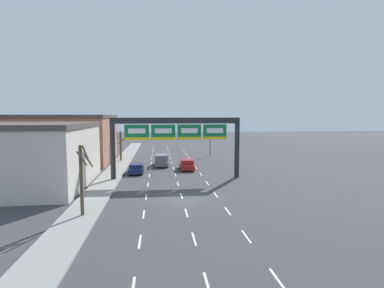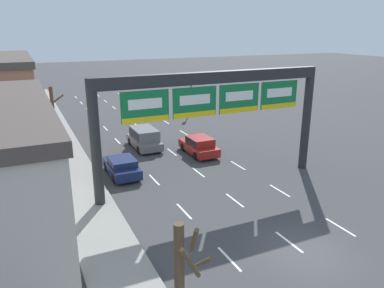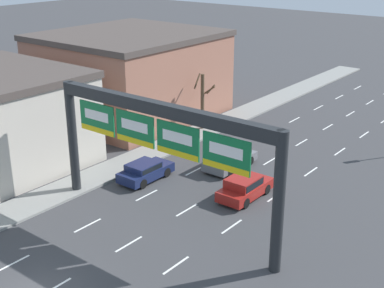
% 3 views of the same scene
% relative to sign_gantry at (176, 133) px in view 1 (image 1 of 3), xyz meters
% --- Properties ---
extents(ground_plane, '(220.00, 220.00, 0.00)m').
position_rel_sign_gantry_xyz_m(ground_plane, '(-0.00, -8.66, -5.50)').
color(ground_plane, '#3D3D3F').
extents(sidewalk_left, '(2.80, 110.00, 0.15)m').
position_rel_sign_gantry_xyz_m(sidewalk_left, '(-8.00, -8.66, -5.43)').
color(sidewalk_left, gray).
rests_on(sidewalk_left, ground_plane).
extents(lane_dashes, '(6.72, 67.00, 0.01)m').
position_rel_sign_gantry_xyz_m(lane_dashes, '(-0.00, 4.84, -5.50)').
color(lane_dashes, white).
rests_on(lane_dashes, ground_plane).
extents(sign_gantry, '(15.39, 0.70, 7.33)m').
position_rel_sign_gantry_xyz_m(sign_gantry, '(0.00, 0.00, 0.00)').
color(sign_gantry, '#232628').
rests_on(sign_gantry, ground_plane).
extents(building_near, '(12.43, 14.60, 6.79)m').
position_rel_sign_gantry_xyz_m(building_near, '(-15.89, -2.18, -2.10)').
color(building_near, beige).
rests_on(building_near, ground_plane).
extents(building_far, '(13.57, 14.77, 7.69)m').
position_rel_sign_gantry_xyz_m(building_far, '(-16.45, 14.56, -1.64)').
color(building_far, '#9E6651').
rests_on(building_far, ground_plane).
extents(suv_grey, '(1.99, 4.38, 1.73)m').
position_rel_sign_gantry_xyz_m(suv_grey, '(-1.68, 9.42, -4.54)').
color(suv_grey, slate).
rests_on(suv_grey, ground_plane).
extents(car_navy, '(1.85, 4.02, 1.28)m').
position_rel_sign_gantry_xyz_m(car_navy, '(-5.03, 4.08, -4.81)').
color(car_navy, '#19234C').
rests_on(car_navy, ground_plane).
extents(car_red, '(1.86, 4.17, 1.46)m').
position_rel_sign_gantry_xyz_m(car_red, '(1.83, 5.93, -4.72)').
color(car_red, maroon).
rests_on(car_red, ground_plane).
extents(traffic_light_near_gantry, '(0.30, 0.35, 4.30)m').
position_rel_sign_gantry_xyz_m(traffic_light_near_gantry, '(7.56, 19.90, -2.41)').
color(traffic_light_near_gantry, black).
rests_on(traffic_light_near_gantry, ground_plane).
extents(tree_bare_closest, '(1.00, 1.31, 5.29)m').
position_rel_sign_gantry_xyz_m(tree_bare_closest, '(-7.77, -12.75, -2.49)').
color(tree_bare_closest, brown).
rests_on(tree_bare_closest, sidewalk_left).
extents(tree_bare_second, '(1.81, 1.78, 4.79)m').
position_rel_sign_gantry_xyz_m(tree_bare_second, '(-8.32, 15.00, -2.76)').
color(tree_bare_second, brown).
rests_on(tree_bare_second, sidewalk_left).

